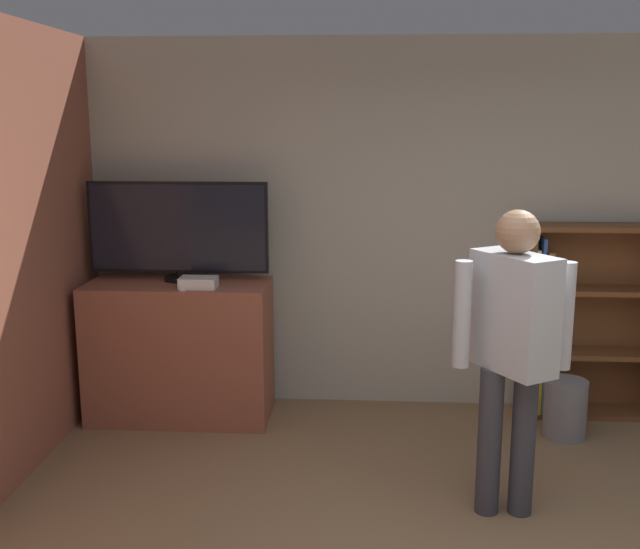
{
  "coord_description": "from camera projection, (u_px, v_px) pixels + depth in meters",
  "views": [
    {
      "loc": [
        -0.53,
        -2.77,
        2.13
      ],
      "look_at": [
        -0.8,
        1.63,
        1.21
      ],
      "focal_mm": 42.0,
      "sensor_mm": 36.0,
      "label": 1
    }
  ],
  "objects": [
    {
      "name": "remote_loose",
      "position": [
        185.0,
        288.0,
        5.06
      ],
      "size": [
        0.05,
        0.14,
        0.02
      ],
      "color": "white",
      "rests_on": "tv_ledge"
    },
    {
      "name": "game_console",
      "position": [
        198.0,
        283.0,
        5.09
      ],
      "size": [
        0.25,
        0.16,
        0.07
      ],
      "color": "white",
      "rests_on": "tv_ledge"
    },
    {
      "name": "wall_side_brick",
      "position": [
        8.0,
        256.0,
        4.3
      ],
      "size": [
        0.06,
        4.28,
        2.7
      ],
      "color": "#93513D",
      "rests_on": "ground_plane"
    },
    {
      "name": "television",
      "position": [
        178.0,
        229.0,
        5.26
      ],
      "size": [
        1.27,
        0.22,
        0.7
      ],
      "color": "black",
      "rests_on": "tv_ledge"
    },
    {
      "name": "waste_bin",
      "position": [
        565.0,
        409.0,
        5.07
      ],
      "size": [
        0.29,
        0.29,
        0.4
      ],
      "color": "gray",
      "rests_on": "ground_plane"
    },
    {
      "name": "wall_back",
      "position": [
        439.0,
        227.0,
        5.47
      ],
      "size": [
        7.11,
        0.09,
        2.7
      ],
      "color": "#B2AD9E",
      "rests_on": "ground_plane"
    },
    {
      "name": "tv_ledge",
      "position": [
        180.0,
        350.0,
        5.36
      ],
      "size": [
        1.28,
        0.57,
        0.99
      ],
      "color": "#93513D",
      "rests_on": "ground_plane"
    },
    {
      "name": "bookshelf",
      "position": [
        577.0,
        328.0,
        5.39
      ],
      "size": [
        0.95,
        0.28,
        1.4
      ],
      "color": "brown",
      "rests_on": "ground_plane"
    },
    {
      "name": "person",
      "position": [
        512.0,
        337.0,
        3.92
      ],
      "size": [
        0.62,
        0.52,
        1.67
      ],
      "rotation": [
        0.0,
        0.0,
        -1.01
      ],
      "color": "#383842",
      "rests_on": "ground_plane"
    }
  ]
}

